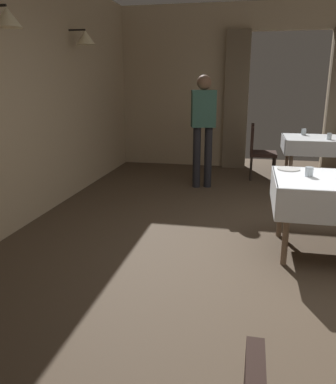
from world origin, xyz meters
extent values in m
plane|color=#4C3D2D|center=(0.00, 0.00, 0.00)|extent=(10.08, 10.08, 0.00)
cone|color=beige|center=(-2.90, 0.00, 2.20)|extent=(0.26, 0.26, 0.18)
cylinder|color=black|center=(-3.02, 1.80, 2.30)|extent=(0.24, 0.02, 0.02)
cone|color=beige|center=(-2.90, 1.80, 2.20)|extent=(0.26, 0.26, 0.18)
cube|color=tan|center=(-1.95, 4.20, 1.50)|extent=(2.50, 0.12, 3.00)
cube|color=tan|center=(0.00, 4.20, 2.75)|extent=(1.40, 0.12, 0.50)
cube|color=#70604C|center=(-0.92, 4.06, 1.26)|extent=(0.44, 0.14, 2.52)
cylinder|color=#7A604C|center=(-0.26, -0.12, 0.35)|extent=(0.06, 0.06, 0.71)
cylinder|color=#7A604C|center=(-0.26, 0.59, 0.35)|extent=(0.06, 0.06, 0.71)
cube|color=white|center=(-0.37, 0.24, 0.60)|extent=(0.02, 0.93, 0.30)
cylinder|color=#7A604C|center=(0.03, 2.79, 0.35)|extent=(0.06, 0.06, 0.71)
cylinder|color=#7A604C|center=(0.03, 3.49, 0.35)|extent=(0.06, 0.06, 0.71)
cube|color=#7A604C|center=(0.56, 3.14, 0.72)|extent=(1.21, 0.86, 0.03)
cube|color=white|center=(0.56, 3.14, 0.74)|extent=(1.27, 0.92, 0.01)
cube|color=white|center=(0.56, 2.68, 0.63)|extent=(1.27, 0.02, 0.24)
cube|color=white|center=(0.56, 3.60, 0.63)|extent=(1.27, 0.02, 0.24)
cube|color=white|center=(-0.08, 3.14, 0.63)|extent=(0.02, 0.92, 0.24)
cylinder|color=black|center=(-0.20, 3.42, 0.21)|extent=(0.04, 0.04, 0.42)
cylinder|color=black|center=(-0.20, 3.04, 0.21)|extent=(0.04, 0.04, 0.42)
cylinder|color=black|center=(-0.58, 3.42, 0.21)|extent=(0.04, 0.04, 0.42)
cylinder|color=black|center=(-0.58, 3.04, 0.21)|extent=(0.04, 0.04, 0.42)
cube|color=black|center=(-0.39, 3.23, 0.43)|extent=(0.44, 0.44, 0.06)
cube|color=black|center=(-0.59, 3.23, 0.69)|extent=(0.05, 0.42, 0.48)
cylinder|color=white|center=(-0.22, 0.55, 0.76)|extent=(0.23, 0.23, 0.01)
cylinder|color=silver|center=(-0.06, 0.28, 0.80)|extent=(0.08, 0.08, 0.09)
cylinder|color=silver|center=(0.58, 2.93, 0.80)|extent=(0.07, 0.07, 0.10)
cylinder|color=silver|center=(0.26, 3.41, 0.80)|extent=(0.08, 0.08, 0.11)
cylinder|color=black|center=(-1.43, 2.45, 0.47)|extent=(0.12, 0.12, 0.95)
cylinder|color=black|center=(-1.25, 2.49, 0.47)|extent=(0.12, 0.12, 0.95)
cube|color=#33594C|center=(-1.34, 2.47, 1.23)|extent=(0.40, 0.30, 0.55)
sphere|color=brown|center=(-1.34, 2.47, 1.61)|extent=(0.22, 0.22, 0.22)
camera|label=1|loc=(-0.63, -3.53, 1.62)|focal=36.46mm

